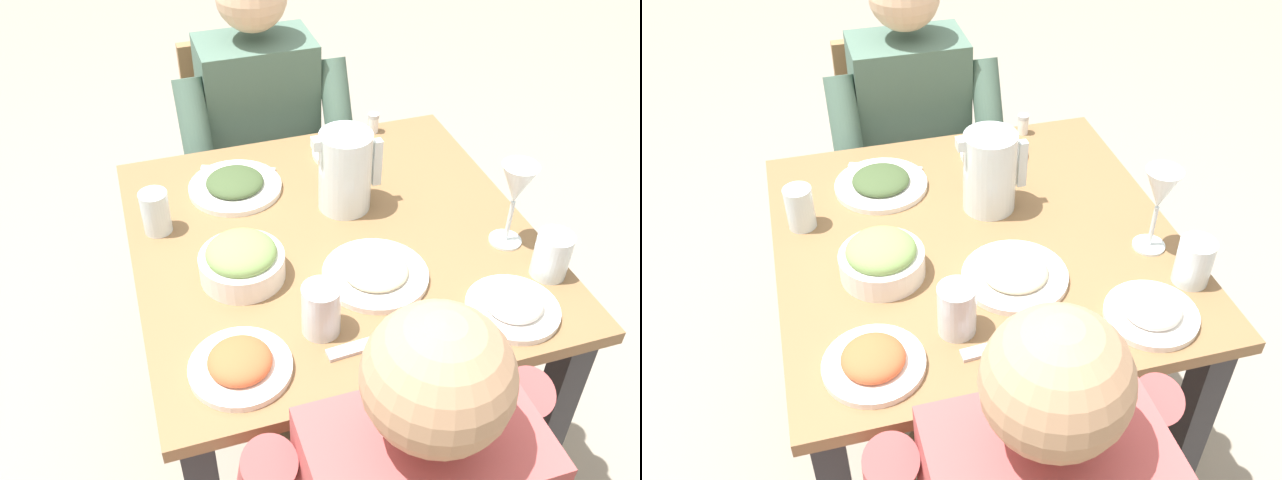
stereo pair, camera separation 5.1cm
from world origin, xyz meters
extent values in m
plane|color=gray|center=(0.00, 0.00, 0.00)|extent=(8.00, 8.00, 0.00)
cube|color=olive|center=(0.00, 0.00, 0.73)|extent=(0.87, 0.87, 0.03)
cube|color=#232328|center=(0.38, -0.38, 0.36)|extent=(0.06, 0.06, 0.71)
cube|color=#232328|center=(-0.38, 0.38, 0.36)|extent=(0.06, 0.06, 0.71)
cube|color=#232328|center=(0.38, 0.38, 0.36)|extent=(0.06, 0.06, 0.71)
cube|color=#997047|center=(0.15, 0.85, 0.20)|extent=(0.04, 0.04, 0.41)
cube|color=#997047|center=(-0.19, 0.85, 0.20)|extent=(0.04, 0.04, 0.41)
cube|color=#997047|center=(0.15, 0.51, 0.20)|extent=(0.04, 0.04, 0.41)
cube|color=#997047|center=(-0.19, 0.51, 0.20)|extent=(0.04, 0.04, 0.41)
cube|color=#997047|center=(-0.02, 0.68, 0.42)|extent=(0.40, 0.40, 0.03)
cube|color=#997047|center=(-0.02, 0.86, 0.64)|extent=(0.38, 0.04, 0.42)
sphere|color=tan|center=(-0.09, -0.65, 1.05)|extent=(0.19, 0.19, 0.19)
cylinder|color=#665B4C|center=(0.00, -0.27, 0.22)|extent=(0.10, 0.10, 0.43)
cylinder|color=#B24C4C|center=(0.11, -0.51, 0.71)|extent=(0.08, 0.23, 0.37)
cube|color=#4C6B5B|center=(-0.02, 0.65, 0.68)|extent=(0.32, 0.20, 0.50)
cylinder|color=#665B4C|center=(0.07, 0.46, 0.40)|extent=(0.11, 0.38, 0.11)
cylinder|color=#665B4C|center=(0.07, 0.27, 0.22)|extent=(0.10, 0.10, 0.43)
cylinder|color=#4C6B5B|center=(0.18, 0.51, 0.71)|extent=(0.08, 0.23, 0.37)
cylinder|color=#665B4C|center=(-0.10, 0.46, 0.40)|extent=(0.11, 0.38, 0.11)
cylinder|color=#665B4C|center=(-0.10, 0.27, 0.22)|extent=(0.10, 0.10, 0.43)
cylinder|color=#4C6B5B|center=(-0.22, 0.51, 0.71)|extent=(0.08, 0.23, 0.37)
cylinder|color=silver|center=(0.06, 0.10, 0.84)|extent=(0.12, 0.12, 0.19)
cube|color=silver|center=(0.13, 0.10, 0.85)|extent=(0.02, 0.02, 0.11)
cube|color=silver|center=(0.00, 0.10, 0.92)|extent=(0.04, 0.03, 0.02)
cylinder|color=white|center=(-0.22, -0.06, 0.77)|extent=(0.17, 0.17, 0.05)
ellipsoid|color=#759951|center=(-0.22, -0.06, 0.80)|extent=(0.14, 0.14, 0.06)
cylinder|color=white|center=(0.13, 0.31, 0.75)|extent=(0.17, 0.17, 0.01)
ellipsoid|color=#E0C670|center=(0.13, 0.31, 0.77)|extent=(0.11, 0.11, 0.05)
cylinder|color=white|center=(-0.17, 0.24, 0.75)|extent=(0.22, 0.22, 0.01)
ellipsoid|color=#3D512D|center=(-0.17, 0.24, 0.76)|extent=(0.14, 0.14, 0.04)
cylinder|color=white|center=(0.04, -0.15, 0.75)|extent=(0.22, 0.22, 0.01)
ellipsoid|color=#B7AD89|center=(0.04, -0.15, 0.76)|extent=(0.14, 0.14, 0.03)
cylinder|color=white|center=(0.26, -0.32, 0.75)|extent=(0.18, 0.18, 0.01)
ellipsoid|color=white|center=(0.26, -0.32, 0.77)|extent=(0.11, 0.11, 0.05)
cylinder|color=white|center=(-0.28, -0.31, 0.75)|extent=(0.19, 0.19, 0.01)
ellipsoid|color=#CC5B33|center=(-0.28, -0.31, 0.77)|extent=(0.12, 0.12, 0.05)
cylinder|color=silver|center=(0.38, -0.24, 0.79)|extent=(0.07, 0.07, 0.10)
cylinder|color=silver|center=(-0.11, -0.25, 0.79)|extent=(0.07, 0.07, 0.11)
cylinder|color=silver|center=(-0.36, 0.14, 0.79)|extent=(0.06, 0.06, 0.10)
cylinder|color=silver|center=(0.35, -0.12, 0.74)|extent=(0.07, 0.07, 0.01)
cylinder|color=silver|center=(0.35, -0.12, 0.80)|extent=(0.01, 0.01, 0.10)
cone|color=silver|center=(0.35, -0.12, 0.89)|extent=(0.08, 0.08, 0.09)
cylinder|color=white|center=(0.24, 0.40, 0.76)|extent=(0.03, 0.03, 0.04)
cylinder|color=#B2B2B7|center=(0.24, 0.40, 0.79)|extent=(0.03, 0.03, 0.01)
cube|color=silver|center=(-0.04, -0.32, 0.75)|extent=(0.17, 0.04, 0.01)
cube|color=silver|center=(-0.15, 0.32, 0.75)|extent=(0.18, 0.08, 0.01)
camera|label=1|loc=(-0.38, -1.12, 1.71)|focal=39.05mm
camera|label=2|loc=(-0.33, -1.13, 1.71)|focal=39.05mm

